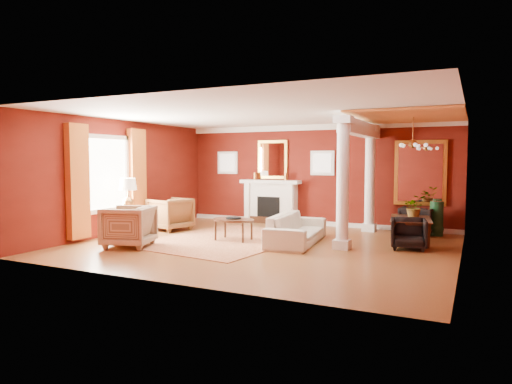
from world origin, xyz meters
The scene contains 27 objects.
ground centered at (0.00, 0.00, 0.00)m, with size 8.00×8.00×0.00m, color brown.
room_shell centered at (0.00, 0.00, 2.02)m, with size 8.04×7.04×2.92m.
fireplace centered at (-1.30, 3.32, 0.65)m, with size 1.85×0.42×1.29m.
overmantel_mirror centered at (-1.30, 3.45, 1.90)m, with size 0.95×0.07×1.15m.
flank_window_left centered at (-2.85, 3.46, 1.80)m, with size 0.70×0.07×0.70m.
flank_window_right centered at (0.25, 3.46, 1.80)m, with size 0.70×0.07×0.70m.
left_window centered at (-3.89, -0.60, 1.42)m, with size 0.21×2.55×2.60m.
column_front centered at (1.70, 0.30, 1.43)m, with size 0.36×0.36×2.80m.
column_back centered at (1.70, 3.00, 1.43)m, with size 0.36×0.36×2.80m.
header_beam centered at (1.70, 1.90, 2.62)m, with size 0.30×3.20×0.32m, color white.
amber_ceiling centered at (2.85, 1.75, 2.87)m, with size 2.30×3.40×0.04m, color #EA9245.
dining_mirror centered at (2.90, 3.45, 1.55)m, with size 1.30×0.07×1.70m.
chandelier centered at (2.90, 1.80, 2.25)m, with size 0.60×0.62×0.75m.
crown_trim centered at (0.00, 3.46, 2.82)m, with size 8.00×0.08×0.16m, color white.
base_trim centered at (0.00, 3.46, 0.06)m, with size 8.00×0.08×0.12m, color white.
rug centered at (-1.04, 0.21, 0.01)m, with size 3.00×4.00×0.02m, color maroon.
sofa centered at (0.60, 0.50, 0.45)m, with size 2.29×0.67×0.90m, color beige.
armchair_leopard centered at (-3.16, 0.86, 0.48)m, with size 0.93×0.87×0.96m, color black.
armchair_stripe centered at (-2.52, -1.50, 0.49)m, with size 0.96×0.90×0.99m, color tan.
coffee_table centered at (-0.85, 0.18, 0.47)m, with size 1.02×1.02×0.51m.
coffee_book centered at (-0.93, 0.24, 0.63)m, with size 0.17×0.02×0.23m, color black.
side_table centered at (-3.41, -0.49, 0.97)m, with size 0.58×0.58×1.45m.
dining_table centered at (2.92, 1.80, 0.44)m, with size 1.57×0.55×0.88m, color black.
dining_chair_near centered at (2.96, 0.91, 0.36)m, with size 0.71×0.66×0.73m, color black.
dining_chair_far centered at (2.90, 2.90, 0.39)m, with size 0.77×0.72×0.79m, color black.
green_urn centered at (3.36, 3.00, 0.34)m, with size 0.36×0.36×0.87m.
potted_plant centered at (2.98, 1.76, 1.09)m, with size 0.48×0.54×0.42m, color #26591E.
Camera 1 is at (4.22, -9.09, 1.88)m, focal length 32.00 mm.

